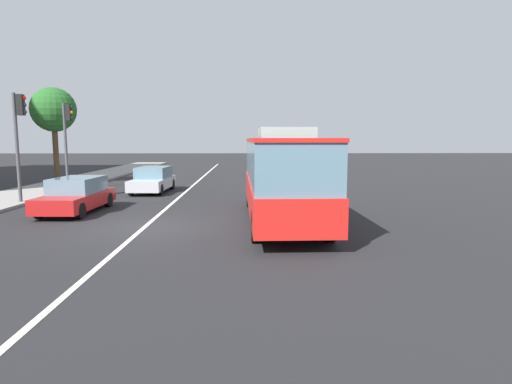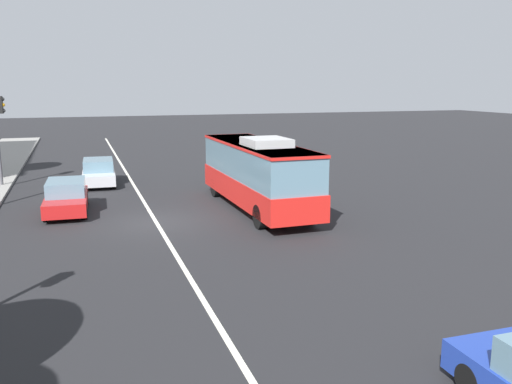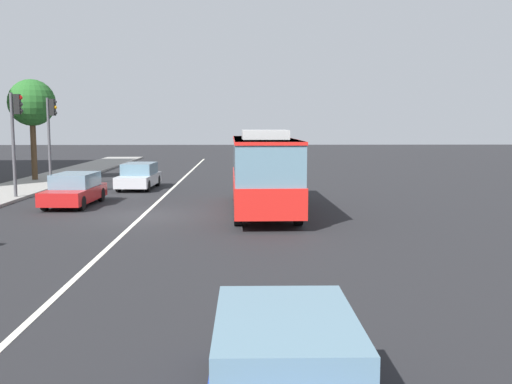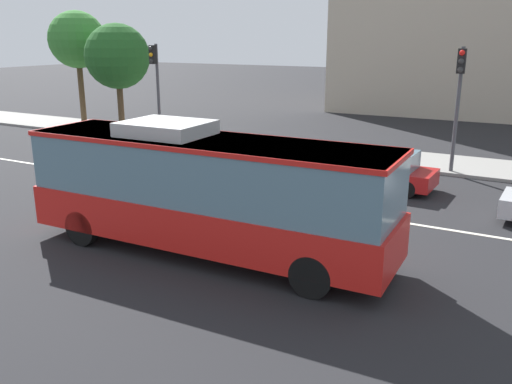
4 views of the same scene
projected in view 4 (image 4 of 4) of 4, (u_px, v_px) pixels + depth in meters
The scene contains 9 objects.
ground_plane at pixel (261, 200), 19.07m from camera, with size 160.00×160.00×0.00m, color black.
sidewalk_kerb at pixel (343, 153), 26.32m from camera, with size 80.00×3.78×0.14m, color gray.
lane_centre_line at pixel (261, 200), 19.07m from camera, with size 76.00×0.16×0.01m, color silver.
transit_bus at pixel (206, 188), 13.98m from camera, with size 10.05×2.69×3.46m.
sedan_red at pixel (377, 169), 20.51m from camera, with size 4.57×1.97×1.46m.
traffic_light_mid_block at pixel (459, 89), 21.56m from camera, with size 0.34×0.62×5.20m.
traffic_light_far_corner at pixel (156, 76), 28.70m from camera, with size 0.33×0.62×5.20m.
street_tree_kerbside_left at pixel (77, 40), 33.77m from camera, with size 3.54×3.54×7.15m.
street_tree_kerbside_centre at pixel (117, 57), 31.29m from camera, with size 3.76×3.76×6.33m.
Camera 4 is at (8.54, -16.11, 5.61)m, focal length 37.77 mm.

